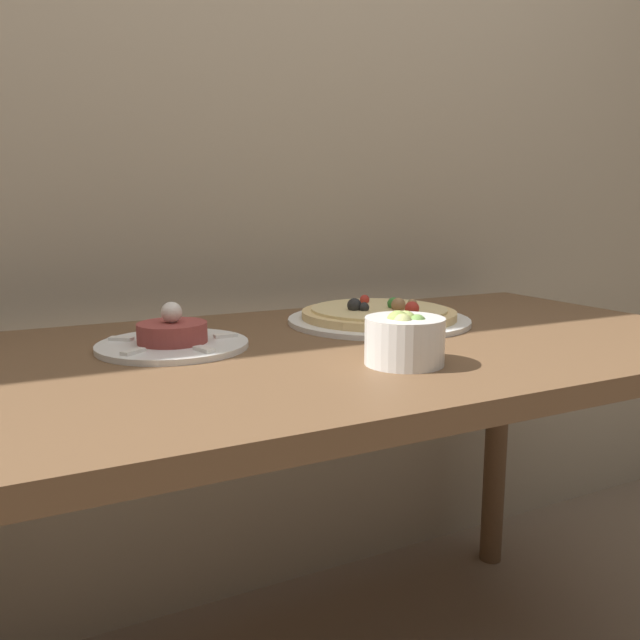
{
  "coord_description": "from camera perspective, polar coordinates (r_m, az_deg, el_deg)",
  "views": [
    {
      "loc": [
        -0.5,
        -0.56,
        0.99
      ],
      "look_at": [
        -0.03,
        0.39,
        0.8
      ],
      "focal_mm": 35.0,
      "sensor_mm": 36.0,
      "label": 1
    }
  ],
  "objects": [
    {
      "name": "back_wall",
      "position": [
        1.55,
        -7.53,
        21.82
      ],
      "size": [
        8.0,
        0.05,
        2.6
      ],
      "color": "tan",
      "rests_on": "ground_plane"
    },
    {
      "name": "dining_table",
      "position": [
        1.11,
        1.82,
        -7.1
      ],
      "size": [
        1.44,
        0.75,
        0.76
      ],
      "color": "brown",
      "rests_on": "ground_plane"
    },
    {
      "name": "pizza_plate",
      "position": [
        1.27,
        5.41,
        0.39
      ],
      "size": [
        0.37,
        0.37,
        0.05
      ],
      "color": "white",
      "rests_on": "dining_table"
    },
    {
      "name": "tartare_plate",
      "position": [
        1.06,
        -13.33,
        -1.7
      ],
      "size": [
        0.25,
        0.25,
        0.08
      ],
      "color": "white",
      "rests_on": "dining_table"
    },
    {
      "name": "small_bowl",
      "position": [
        0.93,
        7.73,
        -1.68
      ],
      "size": [
        0.12,
        0.12,
        0.08
      ],
      "color": "white",
      "rests_on": "dining_table"
    }
  ]
}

